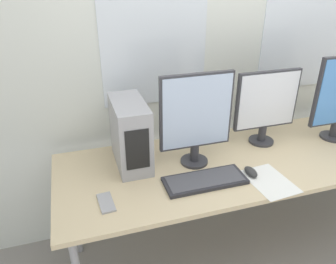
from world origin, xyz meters
TOP-DOWN VIEW (x-y plane):
  - wall_back at (0.00, 0.91)m, footprint 8.00×0.07m
  - desk at (0.00, 0.39)m, footprint 2.51×0.78m
  - pc_tower at (-0.79, 0.55)m, footprint 0.18×0.39m
  - monitor_main at (-0.43, 0.43)m, footprint 0.42×0.16m
  - monitor_right_near at (0.08, 0.54)m, footprint 0.43×0.16m
  - keyboard at (-0.45, 0.23)m, footprint 0.45×0.18m
  - mouse at (-0.18, 0.22)m, footprint 0.06×0.11m
  - cell_phone at (-0.99, 0.21)m, footprint 0.08×0.16m
  - paper_sheet_left at (-0.11, 0.13)m, footprint 0.23×0.31m

SIDE VIEW (x-z plane):
  - desk at x=0.00m, z-range 0.34..1.11m
  - paper_sheet_left at x=-0.11m, z-range 0.77..0.77m
  - cell_phone at x=-0.99m, z-range 0.77..0.78m
  - keyboard at x=-0.45m, z-range 0.77..0.79m
  - mouse at x=-0.18m, z-range 0.77..0.80m
  - pc_tower at x=-0.79m, z-range 0.77..1.15m
  - monitor_right_near at x=0.08m, z-range 0.79..1.28m
  - monitor_main at x=-0.43m, z-range 0.79..1.34m
  - wall_back at x=0.00m, z-range 0.00..2.70m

